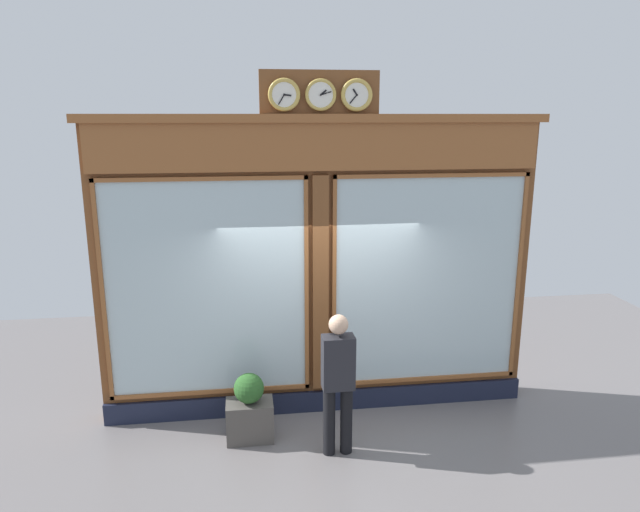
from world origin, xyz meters
TOP-DOWN VIEW (x-y plane):
  - shop_facade at (-0.00, -0.13)m, footprint 5.62×0.42m
  - pedestrian at (-0.07, 1.02)m, footprint 0.36×0.23m
  - planter_box at (0.93, 0.59)m, footprint 0.56×0.36m
  - planter_shrub at (0.93, 0.59)m, footprint 0.36×0.36m

SIDE VIEW (x-z plane):
  - planter_box at x=0.93m, z-range 0.00..0.49m
  - planter_shrub at x=0.93m, z-range 0.49..0.85m
  - pedestrian at x=-0.07m, z-range 0.09..1.78m
  - shop_facade at x=0.00m, z-range -0.23..4.09m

